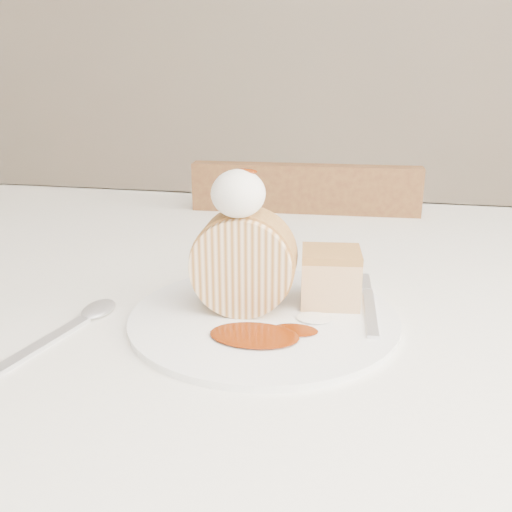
# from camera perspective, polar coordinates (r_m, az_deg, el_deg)

# --- Properties ---
(table) EXTENTS (1.40, 0.90, 0.75)m
(table) POSITION_cam_1_polar(r_m,az_deg,el_deg) (0.72, 3.51, -9.04)
(table) COLOR white
(table) RESTS_ON ground
(chair_far) EXTENTS (0.41, 0.41, 0.83)m
(chair_far) POSITION_cam_1_polar(r_m,az_deg,el_deg) (1.19, 4.82, -7.31)
(chair_far) COLOR brown
(chair_far) RESTS_ON ground
(plate) EXTENTS (0.30, 0.30, 0.01)m
(plate) POSITION_cam_1_polar(r_m,az_deg,el_deg) (0.58, 0.78, -6.17)
(plate) COLOR white
(plate) RESTS_ON table
(roulade_slice) EXTENTS (0.10, 0.06, 0.10)m
(roulade_slice) POSITION_cam_1_polar(r_m,az_deg,el_deg) (0.57, -1.25, -0.66)
(roulade_slice) COLOR beige
(roulade_slice) RESTS_ON plate
(cake_chunk) EXTENTS (0.07, 0.06, 0.05)m
(cake_chunk) POSITION_cam_1_polar(r_m,az_deg,el_deg) (0.60, 7.44, -2.42)
(cake_chunk) COLOR #A87B3F
(cake_chunk) RESTS_ON plate
(whipped_cream) EXTENTS (0.05, 0.05, 0.05)m
(whipped_cream) POSITION_cam_1_polar(r_m,az_deg,el_deg) (0.54, -1.79, 6.25)
(whipped_cream) COLOR white
(whipped_cream) RESTS_ON roulade_slice
(caramel_drizzle) EXTENTS (0.03, 0.02, 0.01)m
(caramel_drizzle) POSITION_cam_1_polar(r_m,az_deg,el_deg) (0.54, -1.23, 9.06)
(caramel_drizzle) COLOR #6A2004
(caramel_drizzle) RESTS_ON whipped_cream
(caramel_pool) EXTENTS (0.09, 0.06, 0.00)m
(caramel_pool) POSITION_cam_1_polar(r_m,az_deg,el_deg) (0.53, -0.17, -7.91)
(caramel_pool) COLOR #6A2004
(caramel_pool) RESTS_ON plate
(fork) EXTENTS (0.03, 0.16, 0.00)m
(fork) POSITION_cam_1_polar(r_m,az_deg,el_deg) (0.59, 11.36, -5.51)
(fork) COLOR silver
(fork) RESTS_ON plate
(spoon) EXTENTS (0.06, 0.18, 0.00)m
(spoon) POSITION_cam_1_polar(r_m,az_deg,el_deg) (0.55, -21.45, -8.76)
(spoon) COLOR silver
(spoon) RESTS_ON table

